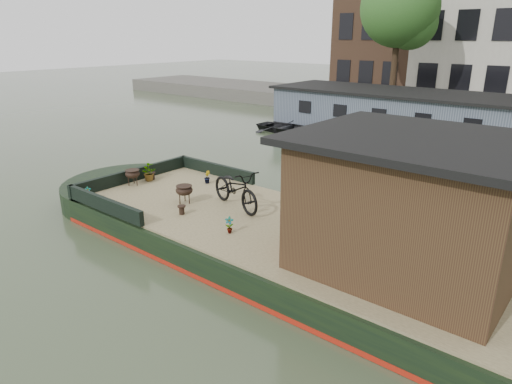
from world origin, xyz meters
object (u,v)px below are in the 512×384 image
Objects in this scene: potted_plant_a at (229,225)px; dinghy at (288,125)px; cabin at (412,203)px; brazier_front at (184,194)px; brazier_rear at (133,177)px; bicycle at (236,188)px.

potted_plant_a is 13.99m from dinghy.
cabin reaches higher than potted_plant_a.
brazier_front is at bearing -176.80° from cabin.
cabin is at bearing 15.39° from potted_plant_a.
potted_plant_a is (-3.47, -0.95, -1.04)m from cabin.
cabin is 7.86m from brazier_rear.
cabin is at bearing -77.33° from bicycle.
potted_plant_a is 0.11× the size of dinghy.
potted_plant_a is at bearing -164.61° from cabin.
cabin is 10.93× the size of potted_plant_a.
brazier_front is 0.14× the size of dinghy.
cabin is 9.01× the size of brazier_rear.
brazier_front is at bearing 163.12° from potted_plant_a.
cabin reaches higher than brazier_front.
bicycle is 0.56× the size of dinghy.
cabin is 15.40m from dinghy.
potted_plant_a reaches higher than dinghy.
potted_plant_a is at bearing -16.88° from brazier_front.
bicycle is 3.46m from brazier_rear.
cabin is 1.19× the size of dinghy.
bicycle reaches higher than potted_plant_a.
potted_plant_a is at bearing -9.19° from brazier_rear.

